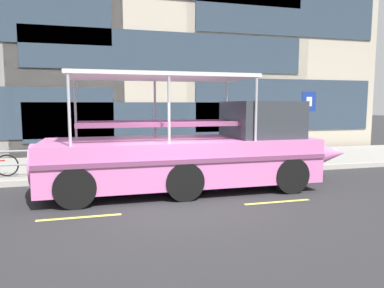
# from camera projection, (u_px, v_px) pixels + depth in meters

# --- Properties ---
(ground_plane) EXTENTS (120.00, 120.00, 0.00)m
(ground_plane) POSITION_uv_depth(u_px,v_px,m) (181.00, 204.00, 8.74)
(ground_plane) COLOR #2B2B2D
(sidewalk) EXTENTS (32.00, 4.80, 0.18)m
(sidewalk) POSITION_uv_depth(u_px,v_px,m) (150.00, 164.00, 14.11)
(sidewalk) COLOR #99968E
(sidewalk) RESTS_ON ground_plane
(curb_edge) EXTENTS (32.00, 0.18, 0.18)m
(curb_edge) POSITION_uv_depth(u_px,v_px,m) (160.00, 176.00, 11.72)
(curb_edge) COLOR #B2ADA3
(curb_edge) RESTS_ON ground_plane
(lane_centreline) EXTENTS (25.80, 0.12, 0.01)m
(lane_centreline) POSITION_uv_depth(u_px,v_px,m) (186.00, 209.00, 8.28)
(lane_centreline) COLOR #DBD64C
(lane_centreline) RESTS_ON ground_plane
(curb_guardrail) EXTENTS (10.65, 0.09, 0.88)m
(curb_guardrail) POSITION_uv_depth(u_px,v_px,m) (164.00, 154.00, 12.02)
(curb_guardrail) COLOR gray
(curb_guardrail) RESTS_ON sidewalk
(parking_sign) EXTENTS (0.60, 0.12, 2.77)m
(parking_sign) POSITION_uv_depth(u_px,v_px,m) (308.00, 115.00, 13.65)
(parking_sign) COLOR #4C4F54
(parking_sign) RESTS_ON sidewalk
(duck_tour_boat) EXTENTS (9.52, 2.65, 3.28)m
(duck_tour_boat) POSITION_uv_depth(u_px,v_px,m) (199.00, 151.00, 10.22)
(duck_tour_boat) COLOR pink
(duck_tour_boat) RESTS_ON ground_plane
(pedestrian_near_bow) EXTENTS (0.48, 0.23, 1.66)m
(pedestrian_near_bow) POSITION_uv_depth(u_px,v_px,m) (238.00, 138.00, 13.33)
(pedestrian_near_bow) COLOR #1E2338
(pedestrian_near_bow) RESTS_ON sidewalk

